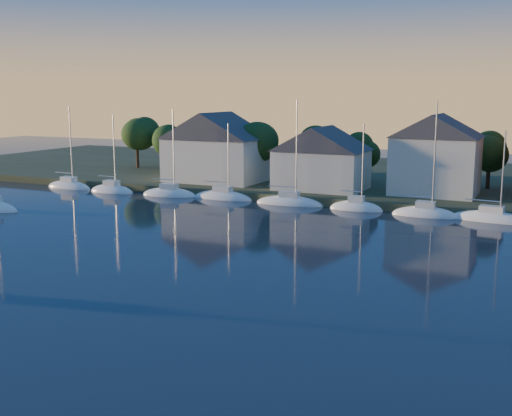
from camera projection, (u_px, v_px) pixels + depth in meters
The scene contains 8 objects.
ground at pixel (32, 381), 30.06m from camera, with size 260.00×260.00×0.00m, color black.
shoreline_land at pixel (399, 182), 96.78m from camera, with size 160.00×50.00×2.00m, color #303820.
wooden_dock at pixel (354, 206), 76.32m from camera, with size 120.00×3.00×1.00m, color brown.
clubhouse_west at pixel (216, 146), 89.86m from camera, with size 13.65×9.45×9.64m.
clubhouse_centre at pixel (322, 157), 82.38m from camera, with size 11.55×8.40×8.08m.
clubhouse_east at pixel (436, 154), 78.11m from camera, with size 10.50×8.40×9.80m.
tree_line at pixel (395, 140), 83.99m from camera, with size 93.40×5.40×8.90m.
moored_fleet at pixel (347, 209), 73.63m from camera, with size 87.50×2.40×12.05m.
Camera 1 is at (21.54, -20.94, 13.33)m, focal length 45.00 mm.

